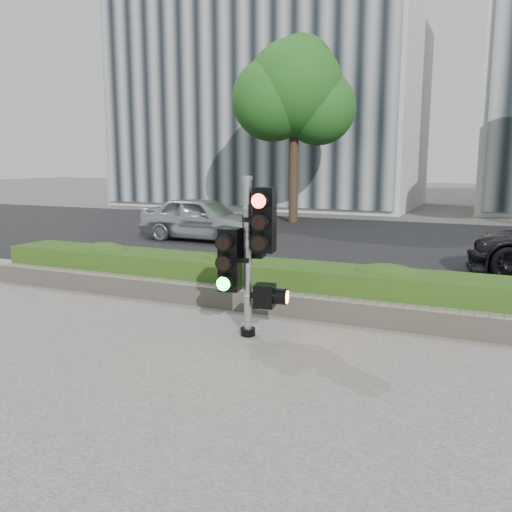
# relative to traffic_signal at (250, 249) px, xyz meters

# --- Properties ---
(ground) EXTENTS (120.00, 120.00, 0.00)m
(ground) POSITION_rel_traffic_signal_xyz_m (0.01, -0.75, -1.24)
(ground) COLOR #51514C
(ground) RESTS_ON ground
(sidewalk) EXTENTS (16.00, 11.00, 0.03)m
(sidewalk) POSITION_rel_traffic_signal_xyz_m (0.01, -3.25, -1.23)
(sidewalk) COLOR #9E9389
(sidewalk) RESTS_ON ground
(road) EXTENTS (60.00, 13.00, 0.02)m
(road) POSITION_rel_traffic_signal_xyz_m (0.01, 9.25, -1.23)
(road) COLOR black
(road) RESTS_ON ground
(curb) EXTENTS (60.00, 0.25, 0.12)m
(curb) POSITION_rel_traffic_signal_xyz_m (0.01, 2.40, -1.18)
(curb) COLOR gray
(curb) RESTS_ON ground
(stone_wall) EXTENTS (12.00, 0.32, 0.34)m
(stone_wall) POSITION_rel_traffic_signal_xyz_m (0.01, 1.15, -1.04)
(stone_wall) COLOR gray
(stone_wall) RESTS_ON sidewalk
(hedge) EXTENTS (12.00, 1.00, 0.68)m
(hedge) POSITION_rel_traffic_signal_xyz_m (0.01, 1.80, -0.87)
(hedge) COLOR #507A25
(hedge) RESTS_ON sidewalk
(building_left) EXTENTS (16.00, 9.00, 15.00)m
(building_left) POSITION_rel_traffic_signal_xyz_m (-8.99, 22.25, 6.26)
(building_left) COLOR #B7B7B2
(building_left) RESTS_ON ground
(tree_left) EXTENTS (4.61, 4.03, 7.34)m
(tree_left) POSITION_rel_traffic_signal_xyz_m (-4.51, 13.81, 3.80)
(tree_left) COLOR black
(tree_left) RESTS_ON ground
(traffic_signal) EXTENTS (0.79, 0.62, 2.19)m
(traffic_signal) POSITION_rel_traffic_signal_xyz_m (0.00, 0.00, 0.00)
(traffic_signal) COLOR black
(traffic_signal) RESTS_ON sidewalk
(car_silver) EXTENTS (3.99, 1.71, 1.34)m
(car_silver) POSITION_rel_traffic_signal_xyz_m (-5.23, 7.79, -0.55)
(car_silver) COLOR #A9ADB1
(car_silver) RESTS_ON road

